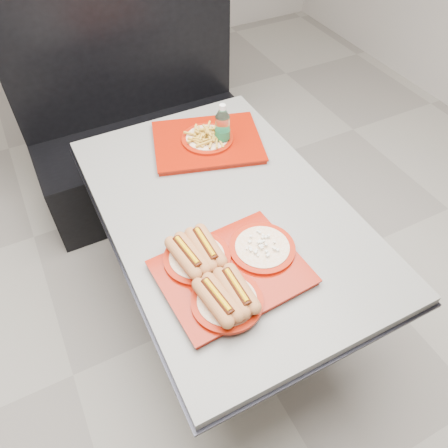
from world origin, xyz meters
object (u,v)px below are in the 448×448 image
water_bottle (223,129)px  booth_bench (143,133)px  tray_far (207,140)px  tray_near (226,270)px  diner_table (225,235)px

water_bottle → booth_bench: bearing=103.0°
tray_far → water_bottle: size_ratio=2.64×
tray_near → water_bottle: (0.32, 0.66, 0.06)m
tray_far → booth_bench: bearing=99.1°
tray_near → water_bottle: bearing=64.1°
diner_table → water_bottle: bearing=64.7°
booth_bench → tray_far: size_ratio=2.36×
booth_bench → tray_far: (0.11, -0.69, 0.38)m
tray_near → tray_far: tray_near is taller
tray_far → diner_table: bearing=-105.7°
tray_near → tray_far: bearing=69.4°
tray_near → water_bottle: water_bottle is taller
booth_bench → water_bottle: (0.17, -0.74, 0.44)m
booth_bench → tray_near: 1.45m
tray_far → water_bottle: water_bottle is taller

